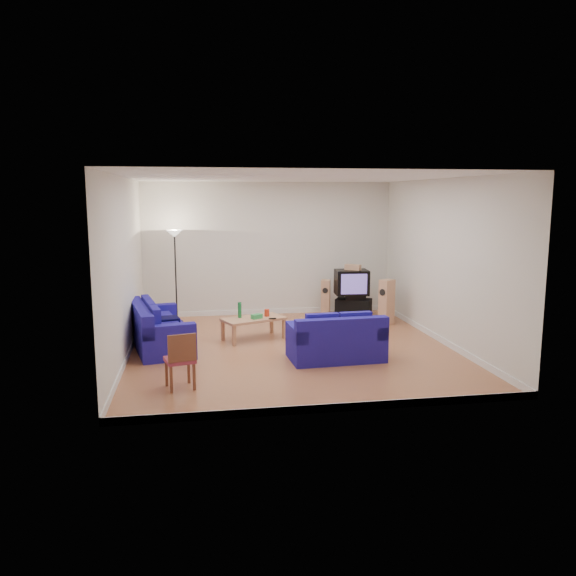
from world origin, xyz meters
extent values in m
cube|color=brown|center=(0.00, 0.00, 0.00)|extent=(6.00, 6.50, 0.01)
cube|color=white|center=(0.00, 0.00, 3.20)|extent=(6.00, 6.50, 0.01)
cube|color=silver|center=(0.00, 3.25, 1.60)|extent=(6.00, 0.01, 3.20)
cube|color=silver|center=(0.00, -3.25, 1.60)|extent=(6.00, 0.01, 3.20)
cube|color=silver|center=(-3.00, 0.00, 1.60)|extent=(0.01, 6.50, 3.20)
cube|color=silver|center=(3.00, 0.00, 1.60)|extent=(0.01, 6.50, 3.20)
cube|color=white|center=(0.00, 3.24, 0.06)|extent=(6.00, 0.02, 0.12)
cube|color=white|center=(0.00, -3.24, 0.06)|extent=(6.00, 0.02, 0.12)
cube|color=white|center=(-2.99, 0.00, 0.06)|extent=(0.02, 6.50, 0.12)
cube|color=white|center=(2.99, 0.00, 0.06)|extent=(0.02, 6.50, 0.12)
cube|color=navy|center=(-2.45, 0.49, 0.21)|extent=(1.37, 2.32, 0.42)
cube|color=navy|center=(-2.80, 0.41, 0.63)|extent=(0.66, 2.17, 0.43)
cube|color=navy|center=(-2.65, 1.44, 0.53)|extent=(0.96, 0.41, 0.24)
cube|color=navy|center=(-2.25, -0.47, 0.53)|extent=(0.96, 0.41, 0.24)
cube|color=black|center=(-2.30, 0.52, 0.51)|extent=(0.47, 0.47, 0.12)
cube|color=navy|center=(0.65, -0.82, 0.20)|extent=(1.67, 0.99, 0.40)
cube|color=navy|center=(0.67, -1.17, 0.61)|extent=(1.64, 0.29, 0.41)
cube|color=navy|center=(-0.05, -0.85, 0.52)|extent=(0.26, 0.92, 0.23)
cube|color=navy|center=(1.36, -0.78, 0.52)|extent=(0.26, 0.92, 0.23)
cube|color=black|center=(0.65, -0.68, 0.50)|extent=(0.40, 0.40, 0.11)
cube|color=tan|center=(-0.64, 0.80, 0.42)|extent=(1.37, 1.03, 0.05)
cube|color=tan|center=(-1.06, 0.35, 0.20)|extent=(0.08, 0.08, 0.40)
cube|color=tan|center=(-1.26, 0.83, 0.20)|extent=(0.08, 0.08, 0.40)
cube|color=tan|center=(-0.02, 0.77, 0.20)|extent=(0.08, 0.08, 0.40)
cube|color=tan|center=(-0.21, 1.25, 0.20)|extent=(0.08, 0.08, 0.40)
cylinder|color=#197233|center=(-0.91, 0.86, 0.60)|extent=(0.08, 0.08, 0.32)
cube|color=green|center=(-0.58, 0.72, 0.49)|extent=(0.25, 0.21, 0.09)
cylinder|color=red|center=(-0.35, 0.90, 0.52)|extent=(0.15, 0.15, 0.14)
cube|color=black|center=(-0.28, 0.63, 0.46)|extent=(0.15, 0.06, 0.02)
cube|color=black|center=(1.87, 2.27, 0.25)|extent=(0.92, 0.76, 0.49)
cube|color=black|center=(1.89, 2.25, 0.55)|extent=(0.51, 0.44, 0.11)
cube|color=black|center=(1.81, 2.27, 0.89)|extent=(0.78, 0.60, 0.58)
cube|color=#513E89|center=(1.79, 1.99, 0.89)|extent=(0.60, 0.06, 0.46)
cube|color=tan|center=(1.83, 2.26, 1.24)|extent=(0.38, 0.34, 0.13)
cube|color=tan|center=(1.30, 2.70, 0.45)|extent=(0.28, 0.31, 0.89)
cylinder|color=black|center=(1.25, 2.57, 0.66)|extent=(0.13, 0.06, 0.13)
cube|color=tan|center=(2.45, 1.64, 0.51)|extent=(0.38, 0.36, 1.02)
cylinder|color=black|center=(2.32, 1.56, 0.75)|extent=(0.10, 0.14, 0.15)
cylinder|color=black|center=(-2.21, 2.62, 0.02)|extent=(0.27, 0.27, 0.03)
cylinder|color=black|center=(-2.21, 2.62, 1.02)|extent=(0.03, 0.03, 1.98)
cone|color=white|center=(-2.21, 2.62, 2.04)|extent=(0.36, 0.36, 0.16)
cube|color=brown|center=(-2.15, -2.14, 0.21)|extent=(0.05, 0.05, 0.42)
cube|color=brown|center=(-2.24, -1.81, 0.21)|extent=(0.05, 0.05, 0.42)
cube|color=brown|center=(-1.82, -2.05, 0.21)|extent=(0.05, 0.05, 0.42)
cube|color=brown|center=(-1.91, -1.72, 0.21)|extent=(0.05, 0.05, 0.42)
cube|color=#8C2D42|center=(-2.03, -1.93, 0.44)|extent=(0.51, 0.51, 0.06)
cube|color=brown|center=(-1.98, -2.11, 0.66)|extent=(0.41, 0.14, 0.42)
camera|label=1|loc=(-1.75, -10.20, 2.85)|focal=35.00mm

